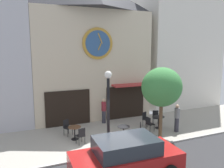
{
  "coord_description": "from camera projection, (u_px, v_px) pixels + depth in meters",
  "views": [
    {
      "loc": [
        -3.89,
        -9.16,
        4.95
      ],
      "look_at": [
        0.99,
        2.48,
        2.96
      ],
      "focal_mm": 35.95,
      "sensor_mm": 36.0,
      "label": 1
    }
  ],
  "objects": [
    {
      "name": "cafe_table_center",
      "position": [
        75.0,
        130.0,
        12.3
      ],
      "size": [
        0.7,
        0.7,
        0.72
      ],
      "color": "black",
      "rests_on": "ground_plane"
    },
    {
      "name": "street_lamp",
      "position": [
        108.0,
        110.0,
        10.89
      ],
      "size": [
        0.36,
        0.36,
        3.91
      ],
      "color": "black",
      "rests_on": "ground_plane"
    },
    {
      "name": "cafe_chair_outer",
      "position": [
        146.0,
        118.0,
        14.46
      ],
      "size": [
        0.53,
        0.53,
        0.9
      ],
      "color": "black",
      "rests_on": "ground_plane"
    },
    {
      "name": "cafe_chair_corner",
      "position": [
        67.0,
        126.0,
        12.92
      ],
      "size": [
        0.54,
        0.54,
        0.9
      ],
      "color": "black",
      "rests_on": "ground_plane"
    },
    {
      "name": "cafe_chair_left_end",
      "position": [
        156.0,
        116.0,
        14.8
      ],
      "size": [
        0.52,
        0.52,
        0.9
      ],
      "color": "black",
      "rests_on": "ground_plane"
    },
    {
      "name": "pedestrian_grey",
      "position": [
        177.0,
        118.0,
        13.43
      ],
      "size": [
        0.44,
        0.44,
        1.67
      ],
      "color": "#2D2D38",
      "rests_on": "ground_plane"
    },
    {
      "name": "pedestrian_maroon",
      "position": [
        104.0,
        110.0,
        14.98
      ],
      "size": [
        0.41,
        0.41,
        1.67
      ],
      "color": "#2D2D38",
      "rests_on": "ground_plane"
    },
    {
      "name": "neighbor_building_right",
      "position": [
        176.0,
        38.0,
        19.67
      ],
      "size": [
        6.7,
        4.44,
        11.82
      ],
      "color": "silver",
      "rests_on": "ground_plane"
    },
    {
      "name": "cafe_chair_near_tree",
      "position": [
        139.0,
        129.0,
        12.4
      ],
      "size": [
        0.54,
        0.54,
        0.9
      ],
      "color": "black",
      "rests_on": "ground_plane"
    },
    {
      "name": "parked_car_red",
      "position": [
        126.0,
        157.0,
        8.72
      ],
      "size": [
        4.35,
        2.13,
        1.55
      ],
      "color": "maroon",
      "rests_on": "ground_plane"
    },
    {
      "name": "cafe_table_near_curb",
      "position": [
        159.0,
        120.0,
        14.02
      ],
      "size": [
        0.72,
        0.72,
        0.77
      ],
      "color": "black",
      "rests_on": "ground_plane"
    },
    {
      "name": "street_tree",
      "position": [
        162.0,
        87.0,
        12.34
      ],
      "size": [
        2.3,
        2.07,
        3.96
      ],
      "color": "brown",
      "rests_on": "ground_plane"
    },
    {
      "name": "ground_plane",
      "position": [
        115.0,
        157.0,
        10.38
      ],
      "size": [
        26.35,
        10.42,
        0.13
      ],
      "color": "#9E998E"
    },
    {
      "name": "cafe_chair_by_entrance",
      "position": [
        149.0,
        123.0,
        13.48
      ],
      "size": [
        0.47,
        0.47,
        0.9
      ],
      "color": "black",
      "rests_on": "ground_plane"
    },
    {
      "name": "cafe_chair_near_lamp",
      "position": [
        81.0,
        135.0,
        11.64
      ],
      "size": [
        0.48,
        0.48,
        0.9
      ],
      "color": "black",
      "rests_on": "ground_plane"
    },
    {
      "name": "clock_building",
      "position": [
        92.0,
        48.0,
        15.8
      ],
      "size": [
        8.26,
        3.69,
        9.71
      ],
      "color": "beige",
      "rests_on": "ground_plane"
    },
    {
      "name": "cafe_table_rightmost",
      "position": [
        124.0,
        130.0,
        12.28
      ],
      "size": [
        0.67,
        0.67,
        0.75
      ],
      "color": "black",
      "rests_on": "ground_plane"
    }
  ]
}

